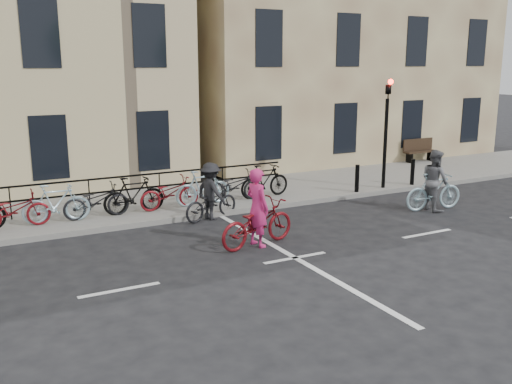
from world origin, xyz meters
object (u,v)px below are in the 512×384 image
cyclist_pink (257,219)px  cyclist_grey (434,186)px  cyclist_dark (211,197)px  traffic_light (387,120)px  bench (419,149)px

cyclist_pink → cyclist_grey: (6.24, 0.54, 0.08)m
cyclist_dark → traffic_light: bearing=-103.5°
cyclist_grey → cyclist_dark: bearing=79.4°
traffic_light → bench: bearing=35.2°
traffic_light → cyclist_pink: bearing=-154.3°
bench → cyclist_pink: bearing=-150.0°
bench → cyclist_pink: 13.08m
bench → cyclist_pink: (-11.33, -6.54, -0.01)m
traffic_light → bench: size_ratio=2.44×
traffic_light → cyclist_pink: traffic_light is taller
cyclist_pink → bench: bearing=-72.3°
bench → cyclist_dark: bearing=-161.4°
traffic_light → cyclist_grey: bearing=-96.4°
traffic_light → cyclist_grey: 3.13m
traffic_light → cyclist_dark: (-6.57, -0.44, -1.82)m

